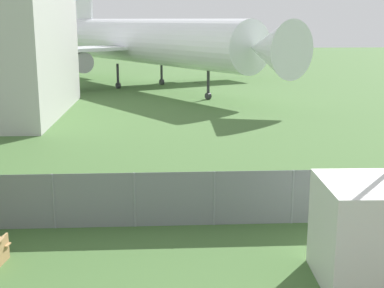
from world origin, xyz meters
name	(u,v)px	position (x,y,z in m)	size (l,w,h in m)	color
perimeter_fence	(214,198)	(0.00, 10.40, 0.90)	(56.07, 0.07, 1.80)	gray
airplane	(145,42)	(-3.17, 46.43, 4.41)	(27.37, 34.24, 12.83)	silver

